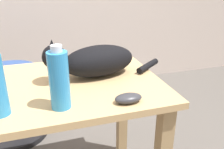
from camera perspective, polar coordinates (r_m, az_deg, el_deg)
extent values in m
cube|color=tan|center=(1.15, -24.52, -4.17)|extent=(1.43, 0.66, 0.03)
cube|color=tan|center=(1.62, 2.39, -8.55)|extent=(0.06, 0.06, 0.69)
cylinder|color=black|center=(2.13, -21.49, -12.40)|extent=(0.48, 0.48, 0.04)
cylinder|color=black|center=(2.01, -22.39, -7.12)|extent=(0.06, 0.06, 0.49)
cylinder|color=navy|center=(1.90, -23.60, 0.13)|extent=(0.44, 0.44, 0.06)
ellipsoid|color=black|center=(1.18, -3.11, 3.27)|extent=(0.38, 0.23, 0.15)
sphere|color=black|center=(1.10, -13.45, 4.07)|extent=(0.11, 0.11, 0.11)
cone|color=black|center=(1.06, -13.33, 6.14)|extent=(0.04, 0.04, 0.04)
cone|color=black|center=(1.12, -14.03, 6.91)|extent=(0.04, 0.04, 0.04)
cylinder|color=black|center=(1.28, 8.46, 2.04)|extent=(0.16, 0.13, 0.03)
ellipsoid|color=#333338|center=(0.95, 3.89, -5.60)|extent=(0.11, 0.06, 0.04)
cylinder|color=#2D8CD1|center=(0.89, -12.36, -1.45)|extent=(0.07, 0.07, 0.22)
cylinder|color=silver|center=(0.85, -13.03, 5.99)|extent=(0.04, 0.04, 0.02)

